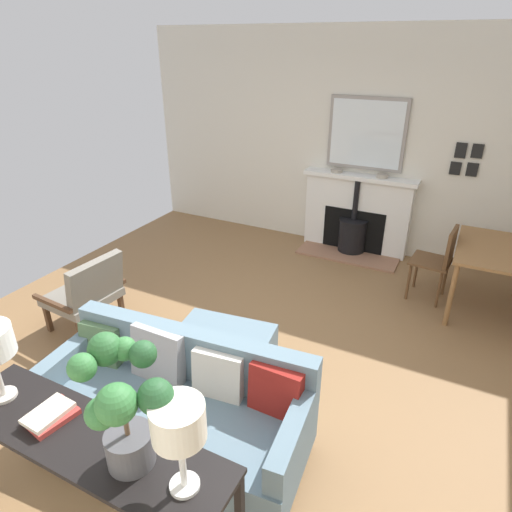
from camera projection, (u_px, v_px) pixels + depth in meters
ground_plane at (242, 363)px, 3.97m from camera, size 5.99×5.88×0.01m
wall_left at (350, 143)px, 5.76m from camera, size 0.12×5.88×2.80m
fireplace at (355, 219)px, 5.93m from camera, size 0.61×1.46×1.05m
mirror_over_mantel at (366, 134)px, 5.53m from camera, size 0.04×0.97×0.89m
mantel_bowl_near at (337, 170)px, 5.80m from camera, size 0.15×0.15×0.04m
mantel_bowl_far at (382, 176)px, 5.55m from camera, size 0.14×0.14×0.05m
sofa at (176, 404)px, 3.05m from camera, size 0.96×1.92×0.80m
ottoman at (223, 348)px, 3.79m from camera, size 0.68×0.88×0.38m
armchair_accent at (87, 291)px, 4.26m from camera, size 0.72×0.64×0.80m
console_table at (87, 448)px, 2.31m from camera, size 0.43×1.67×0.77m
table_lamp_far_end at (178, 425)px, 1.85m from camera, size 0.24×0.24×0.49m
potted_plant at (123, 404)px, 1.95m from camera, size 0.36×0.45×0.68m
book_stack at (50, 415)px, 2.37m from camera, size 0.27×0.23×0.06m
dining_table at (495, 257)px, 4.49m from camera, size 1.06×0.74×0.73m
dining_chair_near_fireplace at (439, 258)px, 4.74m from camera, size 0.44×0.44×0.86m
photo_gallery_row at (466, 160)px, 5.14m from camera, size 0.02×0.32×0.38m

